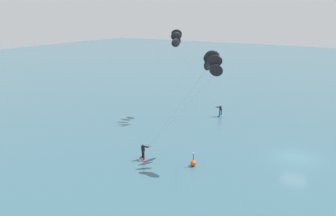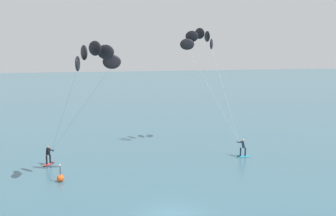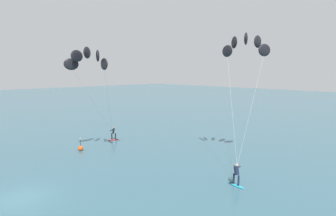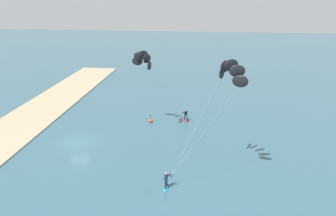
% 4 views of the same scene
% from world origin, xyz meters
% --- Properties ---
extents(ground_plane, '(240.00, 240.00, 0.00)m').
position_xyz_m(ground_plane, '(0.00, 0.00, 0.00)').
color(ground_plane, '#386070').
extents(kitesurfer_nearshore, '(6.70, 7.65, 10.69)m').
position_xyz_m(kitesurfer_nearshore, '(-4.57, 7.85, 9.15)').
color(kitesurfer_nearshore, red).
rests_on(kitesurfer_nearshore, ground).
extents(kitesurfer_mid_water, '(5.73, 7.28, 11.89)m').
position_xyz_m(kitesurfer_mid_water, '(6.37, 17.36, 10.28)').
color(kitesurfer_mid_water, '#23ADD1').
rests_on(kitesurfer_mid_water, ground).
extents(marker_buoy, '(0.56, 0.56, 1.38)m').
position_xyz_m(marker_buoy, '(-7.22, 7.87, 0.30)').
color(marker_buoy, '#EA5119').
rests_on(marker_buoy, ground).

